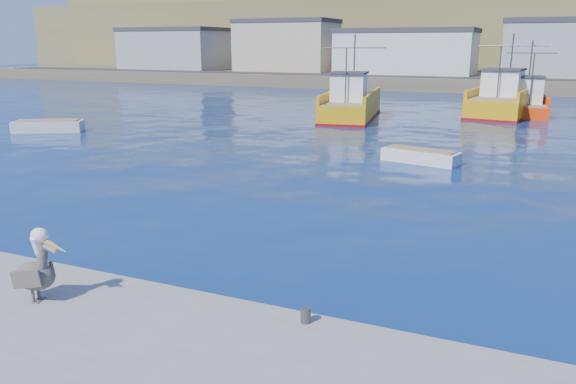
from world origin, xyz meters
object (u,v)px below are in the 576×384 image
at_px(boat_orange, 527,103).
at_px(pelican, 36,270).
at_px(trawler_yellow_b, 504,101).
at_px(skiff_mid, 421,157).
at_px(skiff_left, 48,127).
at_px(trawler_yellow_a, 351,105).

bearing_deg(boat_orange, pelican, -101.55).
bearing_deg(trawler_yellow_b, skiff_mid, -96.62).
distance_m(trawler_yellow_b, skiff_left, 35.26).
relative_size(skiff_left, skiff_mid, 1.16).
bearing_deg(trawler_yellow_b, boat_orange, -5.15).
relative_size(boat_orange, skiff_left, 1.64).
xyz_separation_m(trawler_yellow_b, boat_orange, (1.79, -0.16, -0.09)).
height_order(trawler_yellow_b, pelican, trawler_yellow_b).
bearing_deg(pelican, skiff_mid, 77.99).
relative_size(trawler_yellow_a, skiff_left, 2.44).
distance_m(trawler_yellow_b, pelican, 42.90).
distance_m(skiff_mid, pelican, 20.22).
height_order(trawler_yellow_a, boat_orange, trawler_yellow_a).
relative_size(trawler_yellow_b, pelican, 7.67).
distance_m(trawler_yellow_a, boat_orange, 14.68).
distance_m(trawler_yellow_a, pelican, 35.06).
xyz_separation_m(trawler_yellow_b, skiff_mid, (-2.62, -22.59, -0.81)).
bearing_deg(boat_orange, skiff_mid, -101.14).
bearing_deg(skiff_mid, trawler_yellow_b, 83.38).
height_order(skiff_left, pelican, pelican).
bearing_deg(trawler_yellow_b, skiff_left, -140.72).
bearing_deg(trawler_yellow_a, pelican, -83.33).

